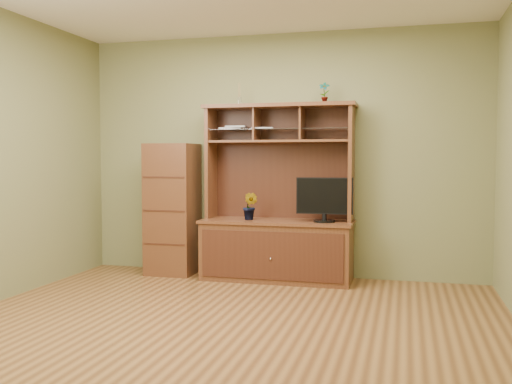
% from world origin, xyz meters
% --- Properties ---
extents(room, '(4.54, 4.04, 2.74)m').
position_xyz_m(room, '(0.00, 0.00, 1.35)').
color(room, '#573418').
rests_on(room, ground).
extents(media_hutch, '(1.66, 0.61, 1.90)m').
position_xyz_m(media_hutch, '(0.03, 1.73, 0.52)').
color(media_hutch, '#412312').
rests_on(media_hutch, room).
extents(monitor, '(0.59, 0.23, 0.47)m').
position_xyz_m(monitor, '(0.55, 1.65, 0.90)').
color(monitor, black).
rests_on(monitor, media_hutch).
extents(orchid_plant, '(0.20, 0.18, 0.30)m').
position_xyz_m(orchid_plant, '(-0.25, 1.65, 0.80)').
color(orchid_plant, '#35561D').
rests_on(orchid_plant, media_hutch).
extents(top_plant, '(0.12, 0.08, 0.23)m').
position_xyz_m(top_plant, '(0.51, 1.80, 2.01)').
color(top_plant, '#2E6924').
rests_on(top_plant, media_hutch).
extents(reed_diffuser, '(0.05, 0.05, 0.25)m').
position_xyz_m(reed_diffuser, '(-0.42, 1.80, 2.00)').
color(reed_diffuser, silver).
rests_on(reed_diffuser, media_hutch).
extents(magazines, '(0.63, 0.23, 0.04)m').
position_xyz_m(magazines, '(-0.39, 1.80, 1.65)').
color(magazines, '#B4B4B9').
rests_on(magazines, media_hutch).
extents(side_cabinet, '(0.53, 0.48, 1.48)m').
position_xyz_m(side_cabinet, '(-1.20, 1.74, 0.74)').
color(side_cabinet, '#412312').
rests_on(side_cabinet, room).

